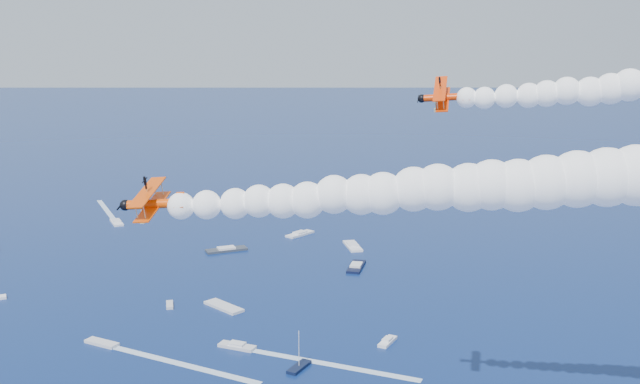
{
  "coord_description": "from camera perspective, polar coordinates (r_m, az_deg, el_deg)",
  "views": [
    {
      "loc": [
        14.05,
        -66.75,
        68.13
      ],
      "look_at": [
        8.17,
        21.87,
        49.51
      ],
      "focal_mm": 41.94,
      "sensor_mm": 36.0,
      "label": 1
    }
  ],
  "objects": [
    {
      "name": "biplane_lead",
      "position": [
        104.36,
        9.49,
        7.14
      ],
      "size": [
        8.57,
        10.16,
        7.81
      ],
      "primitive_type": null,
      "rotation": [
        -0.36,
        0.07,
        2.99
      ],
      "color": "#F03705"
    },
    {
      "name": "biplane_trail",
      "position": [
        78.78,
        -12.53,
        -0.89
      ],
      "size": [
        7.8,
        9.15,
        6.78
      ],
      "primitive_type": null,
      "rotation": [
        -0.19,
        0.07,
        3.09
      ],
      "color": "#F64905"
    },
    {
      "name": "smoke_trail_trail",
      "position": [
        74.05,
        9.11,
        0.18
      ],
      "size": [
        58.73,
        12.04,
        10.81
      ],
      "primitive_type": null,
      "rotation": [
        0.0,
        0.0,
        3.09
      ],
      "color": "white"
    },
    {
      "name": "spectator_boats",
      "position": [
        199.31,
        -4.58,
        -8.08
      ],
      "size": [
        237.18,
        167.96,
        0.7
      ],
      "color": "white",
      "rests_on": "ground"
    },
    {
      "name": "boat_wakes",
      "position": [
        209.48,
        -10.28,
        -7.33
      ],
      "size": [
        125.96,
        165.45,
        0.04
      ],
      "color": "white",
      "rests_on": "ground"
    }
  ]
}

